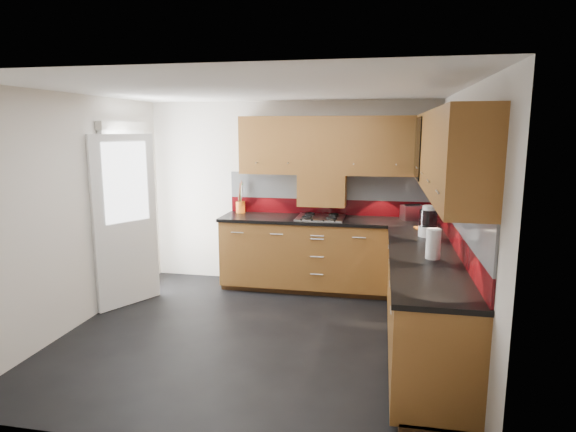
% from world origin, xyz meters
% --- Properties ---
extents(room, '(4.00, 3.80, 2.64)m').
position_xyz_m(room, '(0.00, 0.00, 1.50)').
color(room, black).
extents(base_cabinets, '(2.70, 3.20, 0.95)m').
position_xyz_m(base_cabinets, '(1.07, 0.72, 0.44)').
color(base_cabinets, brown).
rests_on(base_cabinets, room).
extents(countertop, '(2.72, 3.22, 0.04)m').
position_xyz_m(countertop, '(1.05, 0.70, 0.92)').
color(countertop, black).
rests_on(countertop, base_cabinets).
extents(backsplash, '(2.70, 3.20, 0.54)m').
position_xyz_m(backsplash, '(1.28, 0.93, 1.21)').
color(backsplash, maroon).
rests_on(backsplash, countertop).
extents(upper_cabinets, '(2.50, 3.20, 0.72)m').
position_xyz_m(upper_cabinets, '(1.23, 0.78, 1.84)').
color(upper_cabinets, brown).
rests_on(upper_cabinets, room).
extents(extractor_hood, '(0.60, 0.33, 0.40)m').
position_xyz_m(extractor_hood, '(0.45, 1.64, 1.28)').
color(extractor_hood, brown).
rests_on(extractor_hood, room).
extents(glass_cabinet, '(0.32, 0.80, 0.66)m').
position_xyz_m(glass_cabinet, '(1.71, 1.07, 1.87)').
color(glass_cabinet, black).
rests_on(glass_cabinet, room).
extents(back_door, '(0.42, 1.19, 2.04)m').
position_xyz_m(back_door, '(-1.78, 0.75, 1.03)').
color(back_door, white).
rests_on(back_door, room).
extents(gas_hob, '(0.59, 0.52, 0.05)m').
position_xyz_m(gas_hob, '(0.45, 1.47, 0.96)').
color(gas_hob, silver).
rests_on(gas_hob, countertop).
extents(utensil_pot, '(0.12, 0.12, 0.43)m').
position_xyz_m(utensil_pot, '(-0.65, 1.69, 1.04)').
color(utensil_pot, orange).
rests_on(utensil_pot, countertop).
extents(toaster, '(0.30, 0.25, 0.19)m').
position_xyz_m(toaster, '(1.57, 1.62, 1.03)').
color(toaster, silver).
rests_on(toaster, countertop).
extents(food_processor, '(0.19, 0.19, 0.32)m').
position_xyz_m(food_processor, '(1.68, 0.68, 1.09)').
color(food_processor, white).
rests_on(food_processor, countertop).
extents(paper_towel, '(0.14, 0.14, 0.26)m').
position_xyz_m(paper_towel, '(1.64, -0.22, 1.07)').
color(paper_towel, white).
rests_on(paper_towel, countertop).
extents(orange_cloth, '(0.17, 0.15, 0.02)m').
position_xyz_m(orange_cloth, '(1.65, 1.08, 0.95)').
color(orange_cloth, orange).
rests_on(orange_cloth, countertop).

